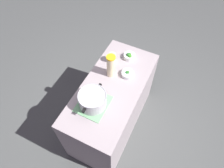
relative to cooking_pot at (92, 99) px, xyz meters
name	(u,v)px	position (x,y,z in m)	size (l,w,h in m)	color
ground_plane	(112,122)	(0.27, -0.08, -0.96)	(8.00, 8.00, 0.00)	#4C4F4D
counter_slab	(112,107)	(0.27, -0.08, -0.52)	(1.31, 0.62, 0.87)	gray
dish_cloth	(93,104)	(0.00, 0.00, -0.09)	(0.33, 0.29, 0.01)	#72AA78
cooking_pot	(92,99)	(0.00, 0.00, 0.00)	(0.35, 0.28, 0.16)	#B7B7BC
lemonade_pitcher	(111,66)	(0.42, 0.01, 0.05)	(0.10, 0.10, 0.28)	beige
mason_jar	(112,58)	(0.60, 0.08, -0.03)	(0.09, 0.09, 0.12)	#E5EA9C
broccoli_bowl_front	(129,56)	(0.74, -0.08, -0.06)	(0.14, 0.14, 0.08)	silver
broccoli_bowl_center	(128,74)	(0.49, -0.16, -0.07)	(0.14, 0.14, 0.07)	silver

